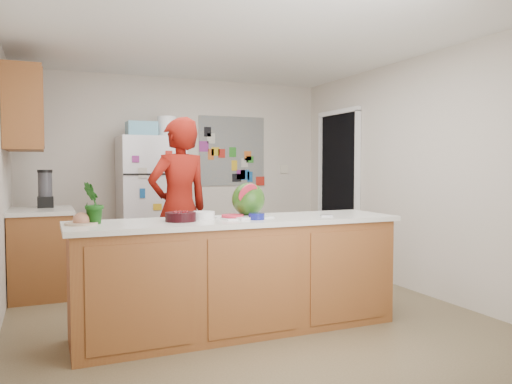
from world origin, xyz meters
name	(u,v)px	position (x,y,z in m)	size (l,w,h in m)	color
floor	(240,312)	(0.00, 0.00, -0.01)	(4.00, 4.50, 0.02)	brown
wall_back	(179,173)	(0.00, 2.26, 1.25)	(4.00, 0.02, 2.50)	beige
wall_right	(415,175)	(2.01, 0.00, 1.25)	(0.02, 4.50, 2.50)	beige
ceiling	(239,37)	(0.00, 0.00, 2.51)	(4.00, 4.50, 0.02)	white
doorway	(339,190)	(1.99, 1.45, 1.02)	(0.03, 0.85, 2.04)	black
peninsula_base	(239,277)	(-0.20, -0.50, 0.44)	(2.60, 0.62, 0.88)	brown
peninsula_top	(239,221)	(-0.20, -0.50, 0.90)	(2.68, 0.70, 0.04)	silver
side_counter_base	(41,254)	(-1.69, 1.35, 0.43)	(0.60, 0.80, 0.86)	brown
side_counter_top	(40,211)	(-1.69, 1.35, 0.88)	(0.64, 0.84, 0.04)	silver
upper_cabinets	(24,111)	(-1.82, 1.30, 1.90)	(0.35, 1.00, 0.80)	brown
refrigerator	(151,206)	(-0.45, 1.88, 0.85)	(0.75, 0.70, 1.70)	silver
fridge_top_bin	(142,129)	(-0.55, 1.88, 1.79)	(0.35, 0.28, 0.18)	#5999B2
photo_collage	(232,151)	(0.75, 2.24, 1.55)	(0.95, 0.01, 0.95)	slate
person	(179,209)	(-0.40, 0.66, 0.91)	(0.67, 0.44, 1.83)	maroon
blender_appliance	(45,190)	(-1.64, 1.52, 1.09)	(0.14, 0.14, 0.38)	black
cutting_board	(242,217)	(-0.15, -0.45, 0.93)	(0.42, 0.32, 0.01)	white
watermelon	(248,199)	(-0.09, -0.43, 1.07)	(0.27, 0.27, 0.27)	#2A5F17
watermelon_slice	(233,216)	(-0.25, -0.50, 0.94)	(0.18, 0.18, 0.02)	#C03039
cherry_bowl	(181,217)	(-0.68, -0.51, 0.96)	(0.23, 0.23, 0.07)	black
white_bowl	(203,215)	(-0.48, -0.42, 0.95)	(0.19, 0.19, 0.06)	white
cobalt_bowl	(257,216)	(-0.09, -0.62, 0.95)	(0.13, 0.13, 0.05)	navy
plate	(81,223)	(-1.40, -0.44, 0.93)	(0.24, 0.24, 0.02)	beige
paper_towel	(245,218)	(-0.17, -0.56, 0.93)	(0.19, 0.17, 0.02)	white
keys	(327,216)	(0.55, -0.63, 0.93)	(0.10, 0.04, 0.01)	gray
potted_plant	(94,203)	(-1.31, -0.45, 1.08)	(0.17, 0.14, 0.31)	#0F440A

